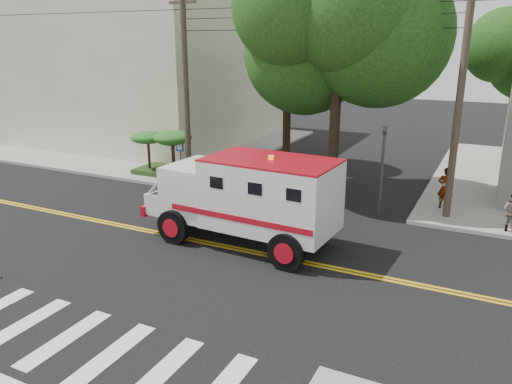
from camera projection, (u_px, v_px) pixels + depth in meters
The scene contains 12 objects.
ground at pixel (229, 247), 17.01m from camera, with size 100.00×100.00×0.00m, color black.
sidewalk_nw at pixel (154, 142), 34.30m from camera, with size 17.00×17.00×0.15m, color gray.
building_left at pixel (140, 65), 34.97m from camera, with size 16.00×14.00×10.00m, color beige.
utility_pole_left at pixel (186, 91), 23.24m from camera, with size 0.28×0.28×9.00m, color #382D23.
utility_pole_right at pixel (459, 105), 18.35m from camera, with size 0.28×0.28×9.00m, color #382D23.
tree_main at pixel (348, 29), 19.43m from camera, with size 6.08×5.70×9.85m.
tree_left at pixel (292, 61), 26.60m from camera, with size 4.48×4.20×7.70m.
traffic_signal at pixel (383, 161), 19.56m from camera, with size 0.15×0.18×3.60m.
accessibility_sign at pixel (180, 155), 24.55m from camera, with size 0.45×0.10×2.02m.
palm_planter at pixel (165, 146), 25.38m from camera, with size 3.52×2.63×2.36m.
armored_truck at pixel (248, 195), 16.85m from camera, with size 6.95×3.08×3.10m.
pedestrian_a at pixel (446, 188), 20.29m from camera, with size 0.63×0.42×1.74m, color gray.
Camera 1 is at (7.80, -13.70, 6.74)m, focal length 35.00 mm.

